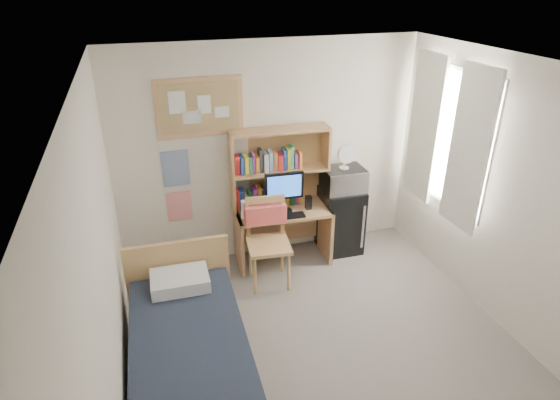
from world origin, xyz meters
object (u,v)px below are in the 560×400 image
object	(u,v)px
monitor	(284,193)
desk_fan	(345,157)
desk	(283,235)
bed	(191,365)
desk_chair	(269,244)
mini_fridge	(340,219)
bulletin_board	(200,107)
speaker_left	(259,208)
speaker_right	(309,203)
microwave	(343,179)

from	to	relation	value
monitor	desk_fan	size ratio (longest dim) A/B	1.68
desk	bed	bearing A→B (deg)	-125.37
desk_chair	mini_fridge	xyz separation A→B (m)	(1.06, 0.44, -0.09)
mini_fridge	monitor	xyz separation A→B (m)	(-0.77, -0.09, 0.52)
bulletin_board	speaker_left	xyz separation A→B (m)	(0.54, -0.33, -1.13)
bulletin_board	desk	distance (m)	1.81
bulletin_board	speaker_right	world-z (taller)	bulletin_board
mini_fridge	monitor	distance (m)	0.94
monitor	speaker_right	xyz separation A→B (m)	(0.30, -0.02, -0.16)
bulletin_board	microwave	distance (m)	1.89
mini_fridge	bed	size ratio (longest dim) A/B	0.43
speaker_left	desk	bearing A→B (deg)	11.31
desk	desk_chair	distance (m)	0.53
speaker_right	desk	bearing A→B (deg)	168.69
microwave	desk_chair	bearing A→B (deg)	-156.70
bulletin_board	desk_fan	world-z (taller)	bulletin_board
bed	speaker_right	xyz separation A→B (m)	(1.64, 1.61, 0.51)
bulletin_board	desk_chair	size ratio (longest dim) A/B	0.93
desk	monitor	world-z (taller)	monitor
desk	monitor	bearing A→B (deg)	-90.00
mini_fridge	bed	world-z (taller)	mini_fridge
bulletin_board	desk	bearing A→B (deg)	-18.55
speaker_right	speaker_left	bearing A→B (deg)	-180.00
monitor	speaker_left	world-z (taller)	monitor
speaker_right	bulletin_board	bearing A→B (deg)	165.72
bed	microwave	bearing A→B (deg)	40.71
bulletin_board	mini_fridge	size ratio (longest dim) A/B	1.12
speaker_right	bed	bearing A→B (deg)	-132.35
bulletin_board	speaker_left	distance (m)	1.30
speaker_left	desk_fan	xyz separation A→B (m)	(1.07, 0.06, 0.47)
desk	speaker_right	size ratio (longest dim) A/B	6.79
bulletin_board	monitor	size ratio (longest dim) A/B	1.95
bed	microwave	world-z (taller)	microwave
bed	speaker_left	distance (m)	2.01
desk	monitor	size ratio (longest dim) A/B	2.32
monitor	speaker_right	size ratio (longest dim) A/B	2.93
bed	speaker_left	bearing A→B (deg)	59.54
speaker_left	desk_fan	bearing A→B (deg)	6.28
speaker_right	desk_fan	size ratio (longest dim) A/B	0.57
bulletin_board	speaker_right	bearing A→B (deg)	-17.54
microwave	speaker_right	bearing A→B (deg)	-167.59
mini_fridge	desk_fan	size ratio (longest dim) A/B	2.92
bed	microwave	distance (m)	2.81
desk_chair	bed	bearing A→B (deg)	-123.28
monitor	mini_fridge	bearing A→B (deg)	10.16
desk_chair	monitor	distance (m)	0.63
desk_chair	desk_fan	distance (m)	1.37
microwave	desk_fan	world-z (taller)	desk_fan
desk_chair	speaker_right	world-z (taller)	desk_chair
speaker_left	microwave	size ratio (longest dim) A/B	0.37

